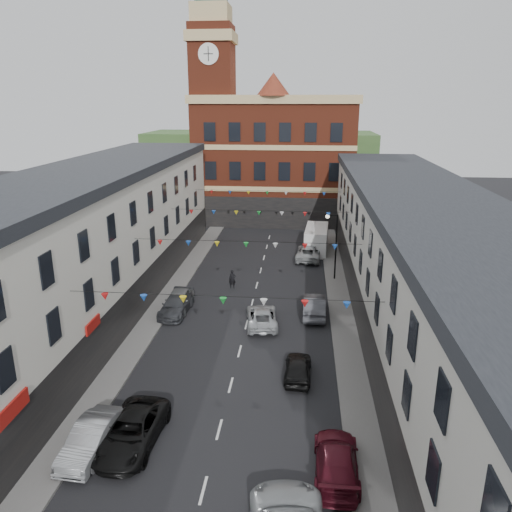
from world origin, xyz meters
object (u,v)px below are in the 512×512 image
(street_lamp, at_px, (334,238))
(car_right_f, at_px, (309,253))
(car_right_c, at_px, (336,460))
(car_left_b, at_px, (91,438))
(car_left_e, at_px, (178,300))
(car_right_e, at_px, (314,306))
(pedestrian, at_px, (232,279))
(car_left_d, at_px, (176,305))
(moving_car, at_px, (262,316))
(car_right_d, at_px, (298,368))
(white_van, at_px, (316,239))
(car_left_c, at_px, (132,431))

(street_lamp, xyz_separation_m, car_right_f, (-2.03, 5.87, -3.18))
(car_right_c, bearing_deg, car_right_f, -86.92)
(car_left_b, xyz_separation_m, car_left_e, (0.00, 16.35, 0.03))
(car_left_e, relative_size, car_right_e, 0.96)
(car_left_b, distance_m, pedestrian, 21.55)
(car_left_d, height_order, moving_car, car_left_d)
(car_left_b, xyz_separation_m, car_right_d, (9.26, 7.30, -0.08))
(street_lamp, height_order, white_van, street_lamp)
(car_left_b, distance_m, car_right_e, 19.25)
(car_left_d, xyz_separation_m, car_left_e, (0.00, 0.74, 0.08))
(car_right_c, xyz_separation_m, car_right_f, (-0.98, 30.38, 0.05))
(car_right_c, height_order, car_right_d, car_right_c)
(car_right_e, height_order, pedestrian, pedestrian)
(pedestrian, bearing_deg, white_van, 54.48)
(car_right_d, bearing_deg, car_right_c, 104.43)
(car_left_b, height_order, car_right_c, car_left_b)
(car_left_d, bearing_deg, car_right_e, 6.48)
(car_left_c, relative_size, moving_car, 1.12)
(car_right_c, xyz_separation_m, car_right_e, (-0.65, 16.62, 0.09))
(car_left_d, distance_m, car_right_c, 19.41)
(car_right_f, bearing_deg, car_left_e, 57.96)
(street_lamp, height_order, moving_car, street_lamp)
(white_van, bearing_deg, car_left_d, -117.88)
(car_right_c, height_order, white_van, white_van)
(car_left_b, xyz_separation_m, moving_car, (6.59, 14.22, -0.08))
(car_right_c, height_order, pedestrian, pedestrian)
(car_left_d, xyz_separation_m, car_right_d, (9.26, -8.31, -0.03))
(pedestrian, bearing_deg, car_left_b, -102.73)
(white_van, bearing_deg, moving_car, -98.71)
(street_lamp, bearing_deg, moving_car, -118.89)
(car_right_d, xyz_separation_m, moving_car, (-2.67, 6.92, 0.00))
(car_right_f, xyz_separation_m, moving_car, (-3.43, -15.77, -0.08))
(pedestrian, bearing_deg, car_left_c, -98.49)
(car_right_e, bearing_deg, street_lamp, -101.25)
(car_right_d, height_order, car_right_e, car_right_e)
(pedestrian, bearing_deg, street_lamp, 14.95)
(car_left_b, height_order, white_van, white_van)
(car_left_d, distance_m, car_right_e, 10.37)
(car_right_c, bearing_deg, car_left_e, -55.44)
(car_left_b, bearing_deg, moving_car, 69.08)
(car_right_f, height_order, pedestrian, pedestrian)
(car_left_c, xyz_separation_m, car_right_c, (9.34, -1.06, -0.04))
(street_lamp, bearing_deg, car_right_d, -99.43)
(car_left_e, bearing_deg, car_right_c, -55.62)
(car_right_c, xyz_separation_m, pedestrian, (-7.52, 21.66, 0.13))
(car_right_c, bearing_deg, moving_car, -71.96)
(car_left_e, xyz_separation_m, car_right_f, (10.02, 13.65, -0.03))
(car_left_c, bearing_deg, car_left_e, 99.05)
(car_left_e, bearing_deg, car_left_c, -82.89)
(car_right_d, xyz_separation_m, car_right_f, (0.76, 22.69, 0.08))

